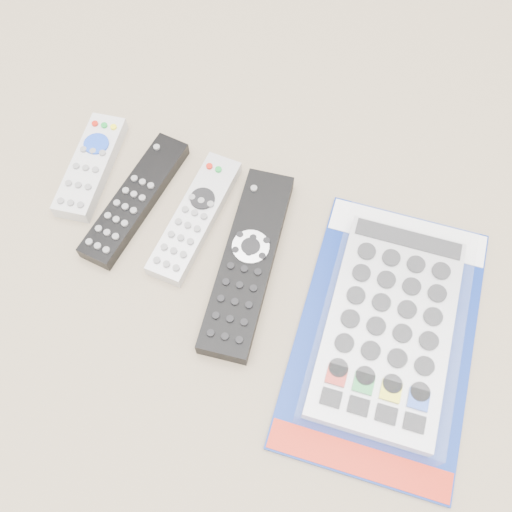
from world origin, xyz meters
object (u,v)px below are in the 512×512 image
at_px(remote_small_grey, 91,166).
at_px(remote_slim_black, 135,199).
at_px(remote_silver_dvd, 195,217).
at_px(jumbo_remote_packaged, 389,326).
at_px(remote_large_black, 248,261).

bearing_deg(remote_small_grey, remote_slim_black, -26.16).
height_order(remote_silver_dvd, jumbo_remote_packaged, jumbo_remote_packaged).
distance_m(remote_large_black, jumbo_remote_packaged, 0.19).
bearing_deg(remote_large_black, jumbo_remote_packaged, -13.59).
distance_m(remote_small_grey, remote_large_black, 0.26).
relative_size(remote_small_grey, remote_large_black, 0.64).
bearing_deg(remote_silver_dvd, remote_small_grey, 174.41).
bearing_deg(remote_silver_dvd, remote_slim_black, -175.47).
relative_size(remote_small_grey, remote_silver_dvd, 0.88).
bearing_deg(remote_silver_dvd, jumbo_remote_packaged, -9.84).
height_order(remote_silver_dvd, remote_large_black, remote_large_black).
xyz_separation_m(remote_small_grey, jumbo_remote_packaged, (0.45, -0.06, 0.01)).
relative_size(remote_silver_dvd, remote_large_black, 0.73).
relative_size(remote_slim_black, remote_large_black, 0.79).
xyz_separation_m(remote_silver_dvd, remote_large_black, (0.09, -0.03, 0.00)).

